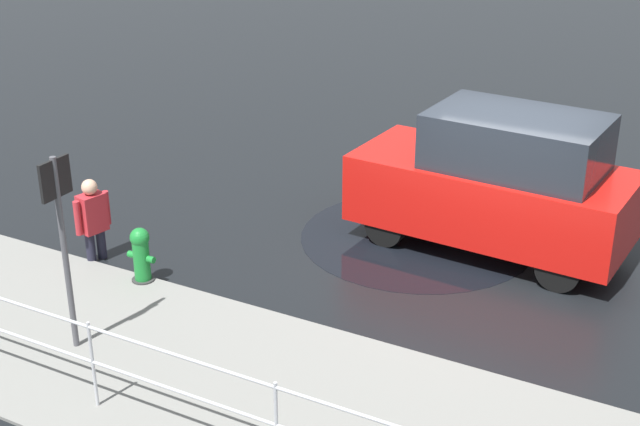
% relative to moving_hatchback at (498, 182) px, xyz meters
% --- Properties ---
extents(ground_plane, '(60.00, 60.00, 0.00)m').
position_rel_moving_hatchback_xyz_m(ground_plane, '(-0.13, 0.53, -1.03)').
color(ground_plane, black).
extents(moving_hatchback, '(4.00, 1.94, 2.06)m').
position_rel_moving_hatchback_xyz_m(moving_hatchback, '(0.00, 0.00, 0.00)').
color(moving_hatchback, red).
rests_on(moving_hatchback, ground).
extents(fire_hydrant, '(0.42, 0.31, 0.80)m').
position_rel_moving_hatchback_xyz_m(fire_hydrant, '(3.79, 3.25, -0.63)').
color(fire_hydrant, '#197A2D').
rests_on(fire_hydrant, ground).
extents(pedestrian, '(0.31, 0.56, 1.22)m').
position_rel_moving_hatchback_xyz_m(pedestrian, '(4.80, 3.02, -0.34)').
color(pedestrian, '#B2262D').
rests_on(pedestrian, ground).
extents(metal_railing, '(8.89, 0.04, 1.05)m').
position_rel_moving_hatchback_xyz_m(metal_railing, '(0.23, 5.70, -0.30)').
color(metal_railing, '#B7BABF').
rests_on(metal_railing, ground).
extents(sign_post, '(0.07, 0.44, 2.40)m').
position_rel_moving_hatchback_xyz_m(sign_post, '(3.45, 4.91, 0.55)').
color(sign_post, '#4C4C51').
rests_on(sign_post, ground).
extents(puddle_patch, '(3.48, 3.48, 0.01)m').
position_rel_moving_hatchback_xyz_m(puddle_patch, '(1.09, 0.20, -1.02)').
color(puddle_patch, black).
rests_on(puddle_patch, ground).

